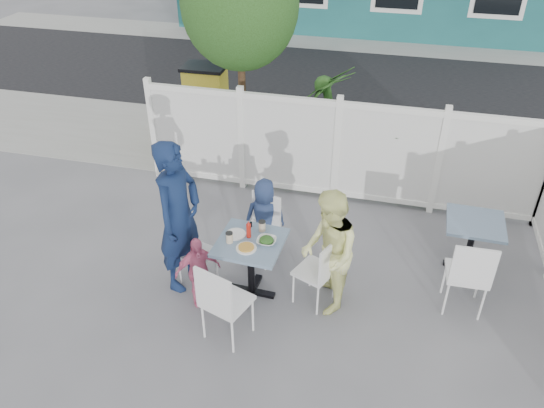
% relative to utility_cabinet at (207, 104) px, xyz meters
% --- Properties ---
extents(ground, '(80.00, 80.00, 0.00)m').
position_rel_utility_cabinet_xyz_m(ground, '(2.51, -4.00, -0.65)').
color(ground, slate).
extents(near_sidewalk, '(24.00, 2.60, 0.01)m').
position_rel_utility_cabinet_xyz_m(near_sidewalk, '(2.51, -0.20, -0.65)').
color(near_sidewalk, gray).
rests_on(near_sidewalk, ground).
extents(street, '(24.00, 5.00, 0.01)m').
position_rel_utility_cabinet_xyz_m(street, '(2.51, 3.50, -0.65)').
color(street, black).
rests_on(street, ground).
extents(far_sidewalk, '(24.00, 1.60, 0.01)m').
position_rel_utility_cabinet_xyz_m(far_sidewalk, '(2.51, 6.60, -0.65)').
color(far_sidewalk, gray).
rests_on(far_sidewalk, ground).
extents(fence_back, '(5.86, 0.08, 1.60)m').
position_rel_utility_cabinet_xyz_m(fence_back, '(2.61, -1.60, 0.13)').
color(fence_back, white).
rests_on(fence_back, ground).
extents(tree, '(1.80, 1.62, 3.59)m').
position_rel_utility_cabinet_xyz_m(tree, '(0.91, -0.70, 1.94)').
color(tree, '#382316').
rests_on(tree, ground).
extents(utility_cabinet, '(0.71, 0.52, 1.31)m').
position_rel_utility_cabinet_xyz_m(utility_cabinet, '(0.00, 0.00, 0.00)').
color(utility_cabinet, gold).
rests_on(utility_cabinet, ground).
extents(potted_shrub_a, '(1.29, 1.29, 1.83)m').
position_rel_utility_cabinet_xyz_m(potted_shrub_a, '(2.35, -0.90, 0.26)').
color(potted_shrub_a, '#203F14').
rests_on(potted_shrub_a, ground).
extents(potted_shrub_b, '(1.60, 1.45, 1.55)m').
position_rel_utility_cabinet_xyz_m(potted_shrub_b, '(3.85, -1.00, 0.12)').
color(potted_shrub_b, '#203F14').
rests_on(potted_shrub_b, ground).
extents(main_table, '(0.78, 0.78, 0.78)m').
position_rel_utility_cabinet_xyz_m(main_table, '(1.97, -3.95, -0.05)').
color(main_table, '#466281').
rests_on(main_table, ground).
extents(spare_table, '(0.71, 0.71, 0.72)m').
position_rel_utility_cabinet_xyz_m(spare_table, '(4.50, -2.83, -0.09)').
color(spare_table, '#466281').
rests_on(spare_table, ground).
extents(chair_left, '(0.47, 0.48, 0.85)m').
position_rel_utility_cabinet_xyz_m(chair_left, '(1.19, -3.85, -0.16)').
color(chair_left, white).
rests_on(chair_left, ground).
extents(chair_right, '(0.53, 0.54, 0.92)m').
position_rel_utility_cabinet_xyz_m(chair_right, '(2.78, -3.92, -0.12)').
color(chair_right, white).
rests_on(chair_right, ground).
extents(chair_back, '(0.49, 0.48, 0.90)m').
position_rel_utility_cabinet_xyz_m(chair_back, '(1.91, -3.22, -0.13)').
color(chair_back, white).
rests_on(chair_back, ground).
extents(chair_near, '(0.58, 0.57, 1.01)m').
position_rel_utility_cabinet_xyz_m(chair_near, '(1.87, -4.73, -0.07)').
color(chair_near, white).
rests_on(chair_near, ground).
extents(chair_spare, '(0.47, 0.45, 1.01)m').
position_rel_utility_cabinet_xyz_m(chair_spare, '(4.40, -3.66, -0.07)').
color(chair_spare, white).
rests_on(chair_spare, ground).
extents(man, '(0.59, 0.78, 1.92)m').
position_rel_utility_cabinet_xyz_m(man, '(1.10, -3.92, 0.31)').
color(man, '#112145').
rests_on(man, ground).
extents(woman, '(0.78, 0.89, 1.53)m').
position_rel_utility_cabinet_xyz_m(woman, '(2.86, -3.92, 0.11)').
color(woman, '#F3F952').
rests_on(woman, ground).
extents(boy, '(0.62, 0.52, 1.09)m').
position_rel_utility_cabinet_xyz_m(boy, '(1.91, -3.11, -0.11)').
color(boy, navy).
rests_on(boy, ground).
extents(toddler, '(0.56, 0.50, 0.92)m').
position_rel_utility_cabinet_xyz_m(toddler, '(1.41, -4.23, -0.19)').
color(toddler, '#DA6790').
rests_on(toddler, ground).
extents(plate_main, '(0.23, 0.23, 0.01)m').
position_rel_utility_cabinet_xyz_m(plate_main, '(1.96, -4.09, 0.14)').
color(plate_main, white).
rests_on(plate_main, main_table).
extents(plate_side, '(0.24, 0.24, 0.02)m').
position_rel_utility_cabinet_xyz_m(plate_side, '(1.77, -3.87, 0.14)').
color(plate_side, white).
rests_on(plate_side, main_table).
extents(salad_bowl, '(0.22, 0.22, 0.05)m').
position_rel_utility_cabinet_xyz_m(salad_bowl, '(2.15, -3.94, 0.16)').
color(salad_bowl, white).
rests_on(salad_bowl, main_table).
extents(coffee_cup_a, '(0.08, 0.08, 0.12)m').
position_rel_utility_cabinet_xyz_m(coffee_cup_a, '(1.74, -4.02, 0.19)').
color(coffee_cup_a, beige).
rests_on(coffee_cup_a, main_table).
extents(coffee_cup_b, '(0.08, 0.08, 0.12)m').
position_rel_utility_cabinet_xyz_m(coffee_cup_b, '(2.04, -3.72, 0.19)').
color(coffee_cup_b, beige).
rests_on(coffee_cup_b, main_table).
extents(ketchup_bottle, '(0.05, 0.05, 0.18)m').
position_rel_utility_cabinet_xyz_m(ketchup_bottle, '(1.93, -3.87, 0.22)').
color(ketchup_bottle, '#B31C11').
rests_on(ketchup_bottle, main_table).
extents(salt_shaker, '(0.03, 0.03, 0.07)m').
position_rel_utility_cabinet_xyz_m(salt_shaker, '(1.87, -3.72, 0.16)').
color(salt_shaker, white).
rests_on(salt_shaker, main_table).
extents(pepper_shaker, '(0.03, 0.03, 0.07)m').
position_rel_utility_cabinet_xyz_m(pepper_shaker, '(1.90, -3.68, 0.16)').
color(pepper_shaker, black).
rests_on(pepper_shaker, main_table).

